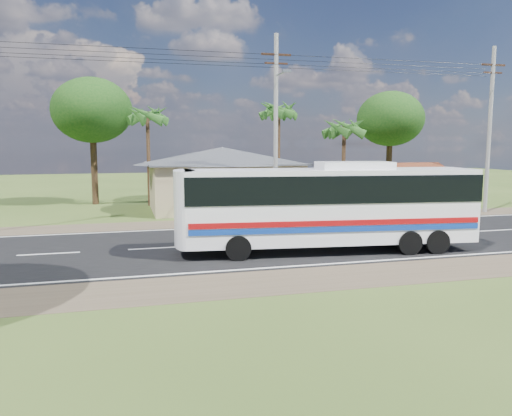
# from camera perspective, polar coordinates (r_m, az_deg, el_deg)

# --- Properties ---
(ground) EXTENTS (120.00, 120.00, 0.00)m
(ground) POSITION_cam_1_polar(r_m,az_deg,el_deg) (23.38, -0.14, -4.07)
(ground) COLOR #344B1A
(ground) RESTS_ON ground
(road) EXTENTS (120.00, 16.00, 0.03)m
(road) POSITION_cam_1_polar(r_m,az_deg,el_deg) (23.38, -0.14, -4.05)
(road) COLOR black
(road) RESTS_ON ground
(house) EXTENTS (12.40, 10.00, 5.00)m
(house) POSITION_cam_1_polar(r_m,az_deg,el_deg) (35.87, -3.88, 4.15)
(house) COLOR tan
(house) RESTS_ON ground
(waiting_shed) EXTENTS (5.20, 4.48, 3.35)m
(waiting_shed) POSITION_cam_1_polar(r_m,az_deg,el_deg) (36.03, 16.70, 4.01)
(waiting_shed) COLOR #381F14
(waiting_shed) RESTS_ON ground
(concrete_barrier) EXTENTS (7.00, 0.30, 0.90)m
(concrete_barrier) POSITION_cam_1_polar(r_m,az_deg,el_deg) (33.26, 17.69, -0.22)
(concrete_barrier) COLOR #9E9E99
(concrete_barrier) RESTS_ON ground
(utility_poles) EXTENTS (32.80, 2.22, 11.00)m
(utility_poles) POSITION_cam_1_polar(r_m,az_deg,el_deg) (29.90, 1.67, 9.53)
(utility_poles) COLOR #9E9E99
(utility_poles) RESTS_ON ground
(palm_near) EXTENTS (2.80, 2.80, 6.70)m
(palm_near) POSITION_cam_1_polar(r_m,az_deg,el_deg) (36.55, 10.06, 8.93)
(palm_near) COLOR #47301E
(palm_near) RESTS_ON ground
(palm_mid) EXTENTS (2.80, 2.80, 8.20)m
(palm_mid) POSITION_cam_1_polar(r_m,az_deg,el_deg) (39.56, 2.61, 11.00)
(palm_mid) COLOR #47301E
(palm_mid) RESTS_ON ground
(palm_far) EXTENTS (2.80, 2.80, 7.70)m
(palm_far) POSITION_cam_1_polar(r_m,az_deg,el_deg) (38.26, -12.31, 10.25)
(palm_far) COLOR #47301E
(palm_far) RESTS_ON ground
(tree_behind_house) EXTENTS (6.00, 6.00, 9.61)m
(tree_behind_house) POSITION_cam_1_polar(r_m,az_deg,el_deg) (40.30, -18.24, 10.52)
(tree_behind_house) COLOR #47301E
(tree_behind_house) RESTS_ON ground
(tree_behind_shed) EXTENTS (5.60, 5.60, 9.02)m
(tree_behind_shed) POSITION_cam_1_polar(r_m,az_deg,el_deg) (44.01, 15.11, 9.77)
(tree_behind_shed) COLOR #47301E
(tree_behind_shed) RESTS_ON ground
(coach_bus) EXTENTS (12.66, 3.99, 3.87)m
(coach_bus) POSITION_cam_1_polar(r_m,az_deg,el_deg) (21.60, 8.50, 0.84)
(coach_bus) COLOR white
(coach_bus) RESTS_ON ground
(motorcycle) EXTENTS (1.77, 0.70, 0.92)m
(motorcycle) POSITION_cam_1_polar(r_m,az_deg,el_deg) (29.35, 1.17, -0.83)
(motorcycle) COLOR black
(motorcycle) RESTS_ON ground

